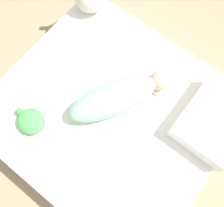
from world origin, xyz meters
TOP-DOWN VIEW (x-y plane):
  - ground_plane at (0.00, 0.00)m, footprint 12.00×12.00m
  - bed_mattress at (0.00, 0.00)m, footprint 1.16×1.07m
  - burp_cloth at (-0.07, -0.29)m, footprint 0.17×0.17m
  - swaddled_baby at (0.00, -0.05)m, footprint 0.38×0.53m
  - pillow at (-0.45, -0.25)m, footprint 0.30×0.37m
  - turtle_plush at (0.28, 0.30)m, footprint 0.18×0.13m

SIDE VIEW (x-z plane):
  - ground_plane at x=0.00m, z-range 0.00..0.00m
  - bed_mattress at x=0.00m, z-range 0.00..0.22m
  - burp_cloth at x=-0.07m, z-range 0.22..0.24m
  - turtle_plush at x=0.28m, z-range 0.22..0.29m
  - pillow at x=-0.45m, z-range 0.22..0.33m
  - swaddled_baby at x=0.00m, z-range 0.22..0.37m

